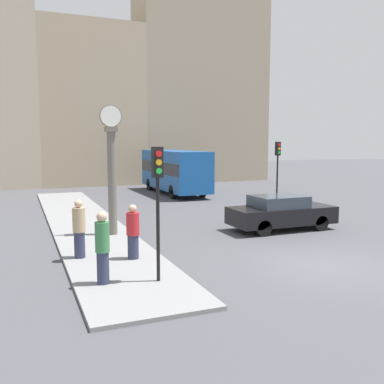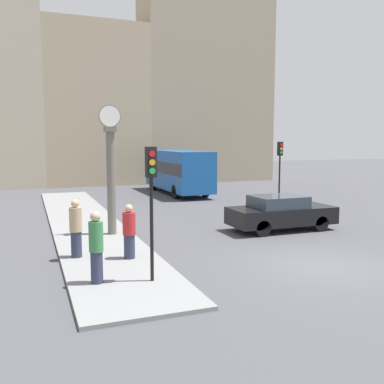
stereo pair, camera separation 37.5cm
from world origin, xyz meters
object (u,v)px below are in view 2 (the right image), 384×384
Objects in this scene: traffic_light_near at (151,185)px; pedestrian_tan_coat at (76,228)px; traffic_light_far at (280,160)px; pedestrian_green_hoodie at (96,247)px; sedan_car at (281,213)px; street_clock at (111,172)px; bus_distant at (177,169)px; pedestrian_red_top at (129,232)px.

traffic_light_near is 3.73m from pedestrian_tan_coat.
traffic_light_far is 15.16m from pedestrian_green_hoodie.
pedestrian_tan_coat is at bearing -169.01° from sedan_car.
traffic_light_near reaches higher than sedan_car.
street_clock is 5.97m from pedestrian_green_hoodie.
traffic_light_near is at bearing -111.04° from bus_distant.
traffic_light_far is 2.18× the size of pedestrian_red_top.
traffic_light_far reaches higher than traffic_light_near.
traffic_light_near is 1.91× the size of pedestrian_tan_coat.
bus_distant is 19.49m from pedestrian_green_hoodie.
bus_distant is 1.70× the size of street_clock.
bus_distant is 19.27m from traffic_light_near.
sedan_car is 7.05m from street_clock.
street_clock is (-6.70, 1.31, 1.76)m from sedan_car.
pedestrian_red_top is at bearing -92.34° from street_clock.
traffic_light_near is at bearing -135.27° from traffic_light_far.
pedestrian_green_hoodie is (-11.51, -9.75, -1.57)m from traffic_light_far.
street_clock reaches higher than pedestrian_green_hoodie.
traffic_light_far reaches higher than pedestrian_red_top.
pedestrian_green_hoodie is (-1.42, -5.61, -1.46)m from street_clock.
pedestrian_tan_coat is (-11.73, -7.06, -1.61)m from traffic_light_far.
traffic_light_near is 14.31m from traffic_light_far.
pedestrian_red_top is (-0.07, 2.29, -1.63)m from traffic_light_near.
pedestrian_tan_coat is at bearing 117.38° from traffic_light_near.
sedan_car is 0.52× the size of bus_distant.
traffic_light_far is 13.78m from pedestrian_tan_coat.
traffic_light_far is at bearing 37.25° from pedestrian_red_top.
sedan_car is at bearing 34.32° from traffic_light_near.
pedestrian_red_top is (-10.24, -7.78, -1.68)m from traffic_light_far.
pedestrian_red_top is at bearing 91.74° from traffic_light_near.
pedestrian_tan_coat is at bearing 94.58° from pedestrian_green_hoodie.
street_clock reaches higher than pedestrian_tan_coat.
pedestrian_red_top is at bearing -114.00° from bus_distant.
street_clock is (0.08, 5.94, -0.07)m from traffic_light_near.
traffic_light_near reaches higher than pedestrian_green_hoodie.
bus_distant is 4.65× the size of pedestrian_tan_coat.
street_clock is (-10.09, -4.13, -0.11)m from traffic_light_far.
street_clock reaches higher than bus_distant.
pedestrian_tan_coat is (-1.64, -2.93, -1.49)m from street_clock.
traffic_light_far is 10.90m from street_clock.
pedestrian_green_hoodie is at bearing 166.34° from traffic_light_near.
traffic_light_near reaches higher than pedestrian_red_top.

